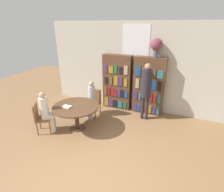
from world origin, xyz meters
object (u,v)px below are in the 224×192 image
chair_left_side (94,101)px  chair_near_camera (40,117)px  reading_table (76,109)px  bookshelf_right (149,86)px  bookshelf_left (117,82)px  seated_reader_left (91,98)px  seated_reader_right (46,110)px  flower_vase (156,45)px  librarian_standing (146,86)px

chair_left_side → chair_near_camera: bearing=63.0°
reading_table → bookshelf_right: bearing=47.3°
reading_table → chair_near_camera: chair_near_camera is taller
chair_near_camera → chair_left_side: bearing=117.0°
bookshelf_left → seated_reader_left: bookshelf_left is taller
seated_reader_right → bookshelf_right: bearing=101.1°
chair_near_camera → seated_reader_right: 0.26m
flower_vase → reading_table: (-1.81, -1.84, -1.66)m
bookshelf_right → seated_reader_right: (-2.37, -2.27, -0.29)m
flower_vase → reading_table: flower_vase is taller
flower_vase → librarian_standing: 1.27m
librarian_standing → flower_vase: bearing=78.0°
bookshelf_left → bookshelf_right: same height
bookshelf_right → chair_near_camera: 3.50m
chair_near_camera → chair_left_side: (0.90, 1.53, 0.00)m
flower_vase → reading_table: size_ratio=0.43×
bookshelf_left → seated_reader_right: bearing=-118.6°
chair_left_side → librarian_standing: 1.80m
flower_vase → chair_near_camera: (-2.65, -2.38, -1.80)m
bookshelf_right → seated_reader_right: 3.30m
librarian_standing → bookshelf_left: bearing=156.4°
seated_reader_left → seated_reader_right: seated_reader_left is taller
flower_vase → seated_reader_right: 3.75m
flower_vase → seated_reader_right: size_ratio=0.46×
seated_reader_left → librarian_standing: librarian_standing is taller
librarian_standing → seated_reader_right: bearing=-143.4°
bookshelf_right → chair_left_side: bookshelf_right is taller
chair_near_camera → chair_left_side: same height
reading_table → seated_reader_right: bearing=-147.3°
reading_table → chair_near_camera: size_ratio=1.49×
bookshelf_left → flower_vase: size_ratio=3.43×
bookshelf_right → flower_vase: size_ratio=3.43×
seated_reader_left → seated_reader_right: bearing=63.0°
bookshelf_right → seated_reader_left: size_ratio=1.58×
chair_near_camera → seated_reader_left: size_ratio=0.72×
flower_vase → reading_table: 3.07m
bookshelf_left → reading_table: size_ratio=1.47×
bookshelf_right → seated_reader_right: bearing=-136.2°
chair_left_side → librarian_standing: (1.65, 0.34, 0.64)m
chair_near_camera → seated_reader_left: 1.62m
flower_vase → librarian_standing: bearing=-102.0°
bookshelf_right → flower_vase: flower_vase is taller
reading_table → seated_reader_left: size_ratio=1.07×
bookshelf_left → chair_near_camera: 2.79m
seated_reader_left → chair_left_side: bearing=-90.0°
flower_vase → chair_left_side: size_ratio=0.64×
bookshelf_right → reading_table: (-1.69, -1.84, -0.34)m
flower_vase → bookshelf_left: bearing=-179.8°
bookshelf_left → librarian_standing: bookshelf_left is taller
seated_reader_right → librarian_standing: librarian_standing is taller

